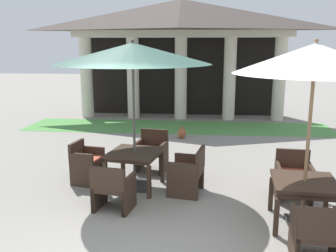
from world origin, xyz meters
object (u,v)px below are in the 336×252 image
object	(u,v)px
patio_chair_near_foreground_north	(293,177)
patio_chair_mid_left_north	(152,152)
patio_table_near_foreground	(304,187)
terracotta_urn	(182,133)
patio_umbrella_near_foreground	(315,60)
patio_chair_mid_left_south	(113,188)
patio_chair_near_foreground_south	(317,233)
patio_chair_mid_left_west	(86,163)
patio_table_mid_left	(135,156)
patio_umbrella_mid_left	(133,55)
patio_chair_mid_left_east	(188,172)

from	to	relation	value
patio_chair_near_foreground_north	patio_chair_mid_left_north	bearing A→B (deg)	-19.71
patio_chair_near_foreground_north	patio_chair_mid_left_north	distance (m)	2.98
patio_table_near_foreground	terracotta_urn	xyz separation A→B (m)	(-2.10, 5.15, -0.45)
patio_umbrella_near_foreground	patio_chair_mid_left_south	world-z (taller)	patio_umbrella_near_foreground
patio_umbrella_near_foreground	patio_chair_near_foreground_north	bearing A→B (deg)	84.69
patio_chair_near_foreground_south	patio_chair_mid_left_south	world-z (taller)	patio_chair_near_foreground_south
patio_umbrella_near_foreground	patio_chair_mid_left_south	size ratio (longest dim) A/B	3.45
patio_chair_near_foreground_south	patio_chair_near_foreground_north	xyz separation A→B (m)	(0.19, 2.02, 0.01)
patio_chair_mid_left_south	patio_chair_mid_left_north	xyz separation A→B (m)	(0.38, 2.03, 0.04)
patio_chair_mid_left_west	patio_table_mid_left	bearing A→B (deg)	90.00
patio_chair_mid_left_north	patio_chair_mid_left_west	bearing A→B (deg)	45.20
patio_umbrella_mid_left	patio_chair_mid_left_east	world-z (taller)	patio_umbrella_mid_left
patio_chair_near_foreground_south	patio_chair_mid_left_east	world-z (taller)	patio_chair_mid_left_east
terracotta_urn	patio_chair_near_foreground_north	bearing A→B (deg)	-62.06
patio_table_near_foreground	patio_table_mid_left	world-z (taller)	patio_table_mid_left
patio_chair_near_foreground_north	patio_umbrella_mid_left	xyz separation A→B (m)	(-2.89, 0.24, 2.11)
patio_chair_near_foreground_south	patio_chair_mid_left_south	distance (m)	3.15
patio_chair_near_foreground_north	patio_umbrella_mid_left	distance (m)	3.58
patio_umbrella_mid_left	patio_chair_mid_left_west	bearing A→B (deg)	169.54
patio_chair_near_foreground_north	patio_chair_mid_left_south	bearing A→B (deg)	19.41
patio_table_mid_left	patio_chair_mid_left_east	distance (m)	1.06
patio_umbrella_mid_left	patio_chair_mid_left_south	distance (m)	2.37
patio_chair_near_foreground_south	patio_chair_mid_left_east	bearing A→B (deg)	134.26
patio_table_near_foreground	patio_chair_mid_left_south	bearing A→B (deg)	175.40
patio_chair_near_foreground_north	terracotta_urn	xyz separation A→B (m)	(-2.19, 4.13, -0.24)
patio_umbrella_near_foreground	patio_table_mid_left	distance (m)	3.58
patio_chair_mid_left_east	patio_chair_mid_left_west	bearing A→B (deg)	90.00
patio_chair_mid_left_south	terracotta_urn	size ratio (longest dim) A/B	2.09
patio_chair_near_foreground_south	patio_chair_mid_left_west	bearing A→B (deg)	151.83
patio_chair_near_foreground_north	patio_chair_mid_left_east	size ratio (longest dim) A/B	0.98
patio_chair_near_foreground_south	patio_chair_near_foreground_north	size ratio (longest dim) A/B	0.98
patio_chair_near_foreground_south	patio_umbrella_near_foreground	bearing A→B (deg)	90.00
patio_table_near_foreground	patio_chair_mid_left_west	distance (m)	4.07
patio_table_near_foreground	patio_chair_mid_left_east	bearing A→B (deg)	148.99
patio_chair_mid_left_west	patio_chair_near_foreground_south	bearing A→B (deg)	66.99
patio_umbrella_mid_left	patio_umbrella_near_foreground	bearing A→B (deg)	-24.19
patio_umbrella_near_foreground	patio_umbrella_mid_left	distance (m)	3.06
terracotta_urn	patio_chair_near_foreground_south	bearing A→B (deg)	-71.97
patio_umbrella_near_foreground	patio_chair_mid_left_east	distance (m)	2.93
patio_table_mid_left	terracotta_urn	distance (m)	3.98
patio_chair_mid_left_west	patio_chair_mid_left_east	distance (m)	2.06
patio_chair_near_foreground_south	patio_chair_mid_left_south	xyz separation A→B (m)	(-2.89, 1.25, -0.01)
patio_umbrella_near_foreground	patio_umbrella_mid_left	world-z (taller)	patio_umbrella_mid_left
patio_chair_mid_left_west	patio_chair_mid_left_south	distance (m)	1.46
patio_table_near_foreground	patio_chair_mid_left_south	xyz separation A→B (m)	(-2.98, 0.24, -0.23)
terracotta_urn	patio_table_near_foreground	bearing A→B (deg)	-67.81
patio_umbrella_mid_left	patio_chair_near_foreground_south	bearing A→B (deg)	-40.02
patio_chair_mid_left_south	patio_chair_mid_left_north	size ratio (longest dim) A/B	0.91
patio_umbrella_near_foreground	patio_chair_mid_left_west	size ratio (longest dim) A/B	3.36
patio_table_mid_left	patio_umbrella_mid_left	world-z (taller)	patio_umbrella_mid_left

